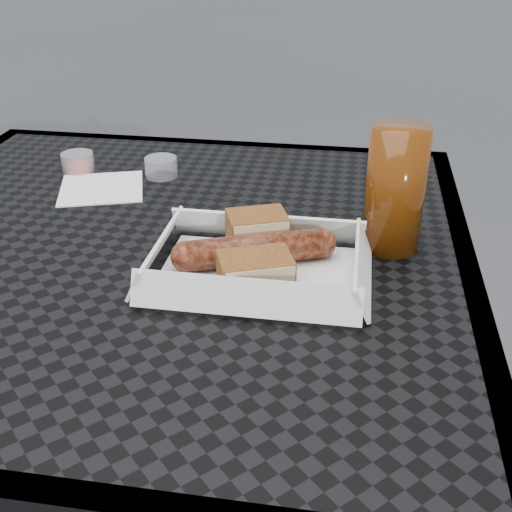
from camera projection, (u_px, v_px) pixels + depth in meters
The scene contains 10 objects.
patio_table at pixel (155, 292), 0.84m from camera, with size 0.80×0.80×0.74m.
food_tray at pixel (257, 273), 0.73m from camera, with size 0.22×0.15×0.00m, color white.
bratwurst at pixel (255, 250), 0.74m from camera, with size 0.18×0.09×0.04m.
bread_near at pixel (257, 230), 0.78m from camera, with size 0.07×0.05×0.04m, color brown.
bread_far at pixel (255, 273), 0.69m from camera, with size 0.08×0.05×0.04m, color brown.
veg_garnish at pixel (311, 297), 0.68m from camera, with size 0.03×0.03×0.00m.
napkin at pixel (101, 188), 0.95m from camera, with size 0.12×0.12×0.00m, color white.
condiment_cup_sauce at pixel (78, 162), 1.01m from camera, with size 0.05×0.05×0.03m, color maroon.
condiment_cup_empty at pixel (161, 167), 0.99m from camera, with size 0.05×0.05×0.03m, color silver.
drink_glass at pixel (395, 189), 0.76m from camera, with size 0.07×0.07×0.15m, color #522407.
Camera 1 is at (0.25, -0.68, 1.12)m, focal length 45.00 mm.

